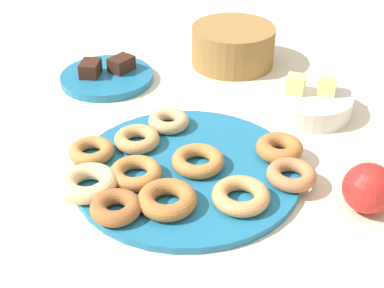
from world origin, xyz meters
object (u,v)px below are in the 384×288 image
(donut_6, at_px, (169,121))
(melon_chunk_left, at_px, (296,84))
(donut_0, at_px, (241,196))
(fruit_bowl, at_px, (309,103))
(donut_2, at_px, (279,148))
(melon_chunk_right, at_px, (327,85))
(donut_4, at_px, (91,151))
(donut_8, at_px, (88,183))
(donut_1, at_px, (137,139))
(basket, at_px, (233,46))
(cake_plate, at_px, (107,77))
(brownie_near, at_px, (90,69))
(donut_3, at_px, (116,207))
(donut_5, at_px, (198,161))
(donut_9, at_px, (291,175))
(donut_10, at_px, (136,173))
(apple, at_px, (368,188))
(donut_7, at_px, (170,200))
(brownie_far, at_px, (121,64))
(donut_plate, at_px, (187,171))

(donut_6, relative_size, melon_chunk_left, 2.19)
(donut_0, height_order, fruit_bowl, fruit_bowl)
(donut_2, relative_size, melon_chunk_right, 2.34)
(donut_4, bearing_deg, donut_8, -67.62)
(donut_1, height_order, basket, basket)
(cake_plate, relative_size, brownie_near, 3.88)
(donut_0, relative_size, donut_3, 1.15)
(donut_5, bearing_deg, donut_8, -143.58)
(donut_5, height_order, fruit_bowl, fruit_bowl)
(donut_8, distance_m, fruit_bowl, 0.49)
(donut_6, bearing_deg, donut_0, -45.47)
(donut_9, bearing_deg, brownie_near, 151.98)
(donut_10, bearing_deg, donut_6, 89.98)
(basket, xyz_separation_m, melon_chunk_right, (0.23, -0.17, 0.01))
(donut_10, height_order, basket, basket)
(fruit_bowl, height_order, apple, apple)
(donut_0, xyz_separation_m, donut_9, (0.07, 0.08, -0.00))
(fruit_bowl, bearing_deg, donut_0, -101.57)
(donut_6, relative_size, melon_chunk_right, 2.19)
(donut_7, xyz_separation_m, apple, (0.29, 0.10, 0.01))
(donut_3, distance_m, brownie_far, 0.50)
(basket, distance_m, melon_chunk_right, 0.29)
(donut_0, bearing_deg, brownie_far, 133.48)
(donut_3, bearing_deg, cake_plate, 115.61)
(donut_1, distance_m, donut_2, 0.26)
(donut_4, relative_size, apple, 0.98)
(donut_0, distance_m, brownie_far, 0.53)
(donut_4, distance_m, brownie_far, 0.34)
(donut_plate, distance_m, melon_chunk_left, 0.32)
(melon_chunk_right, bearing_deg, melon_chunk_left, -167.91)
(donut_plate, distance_m, brownie_far, 0.41)
(donut_6, height_order, donut_8, donut_8)
(apple, bearing_deg, donut_3, -159.41)
(donut_7, bearing_deg, donut_2, 53.38)
(donut_4, xyz_separation_m, donut_8, (0.04, -0.09, 0.00))
(fruit_bowl, bearing_deg, donut_8, -129.54)
(donut_10, bearing_deg, basket, 84.62)
(donut_9, bearing_deg, donut_5, -177.99)
(donut_10, bearing_deg, donut_2, 32.05)
(donut_5, xyz_separation_m, melon_chunk_left, (0.13, 0.27, 0.03))
(donut_1, bearing_deg, brownie_far, 117.78)
(donut_plate, height_order, donut_1, donut_1)
(donut_4, bearing_deg, apple, 0.81)
(donut_1, xyz_separation_m, apple, (0.41, -0.05, 0.02))
(donut_2, bearing_deg, fruit_bowl, 80.72)
(donut_3, relative_size, brownie_near, 1.48)
(donut_7, relative_size, brownie_far, 1.73)
(donut_10, height_order, fruit_bowl, fruit_bowl)
(donut_plate, relative_size, melon_chunk_left, 10.97)
(brownie_near, bearing_deg, donut_2, -22.62)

